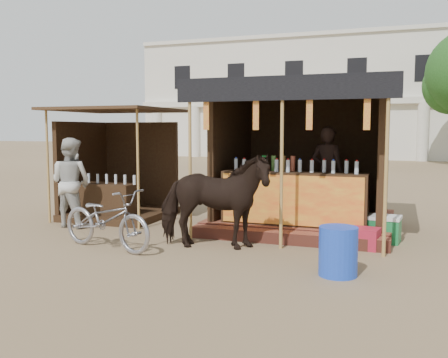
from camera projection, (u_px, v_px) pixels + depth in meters
ground at (186, 267)px, 7.01m from camera, size 120.00×120.00×0.00m
main_stall at (304, 176)px, 9.72m from camera, size 3.60×3.61×2.78m
secondary_stall at (114, 179)px, 11.02m from camera, size 2.40×2.40×2.38m
cow at (214, 201)px, 8.02m from camera, size 1.98×1.19×1.56m
motorbike at (106, 219)px, 8.04m from camera, size 1.98×1.10×0.99m
bystander at (71, 182)px, 9.88m from camera, size 0.89×0.71×1.77m
blue_barrel at (338, 251)px, 6.59m from camera, size 0.66×0.66×0.66m
red_crate at (365, 238)px, 8.11m from camera, size 0.49×0.49×0.33m
cooler at (381, 229)px, 8.59m from camera, size 0.69×0.51×0.46m
background_building at (331, 100)px, 35.36m from camera, size 26.00×7.45×8.18m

